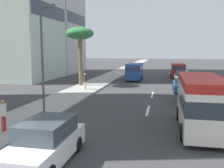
{
  "coord_description": "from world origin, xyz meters",
  "views": [
    {
      "loc": [
        -3.3,
        -1.1,
        4.36
      ],
      "look_at": [
        18.25,
        3.36,
        1.42
      ],
      "focal_mm": 40.77,
      "sensor_mm": 36.0,
      "label": 1
    }
  ],
  "objects_px": {
    "palm_tree": "(80,35)",
    "street_lamp": "(44,49)",
    "car_fourth": "(45,143)",
    "pedestrian_near_lamp": "(3,114)",
    "car_sixth": "(192,94)",
    "van_seventh": "(178,70)",
    "car_second": "(182,85)",
    "van_lead": "(134,71)",
    "pedestrian_mid_block": "(85,80)",
    "car_third": "(181,77)",
    "minibus_fifth": "(201,101)"
  },
  "relations": [
    {
      "from": "minibus_fifth",
      "to": "street_lamp",
      "type": "bearing_deg",
      "value": 89.81
    },
    {
      "from": "pedestrian_near_lamp",
      "to": "car_third",
      "type": "bearing_deg",
      "value": 37.63
    },
    {
      "from": "minibus_fifth",
      "to": "pedestrian_mid_block",
      "type": "relative_size",
      "value": 3.7
    },
    {
      "from": "pedestrian_near_lamp",
      "to": "street_lamp",
      "type": "relative_size",
      "value": 0.24
    },
    {
      "from": "minibus_fifth",
      "to": "palm_tree",
      "type": "bearing_deg",
      "value": 38.65
    },
    {
      "from": "pedestrian_mid_block",
      "to": "palm_tree",
      "type": "height_order",
      "value": "palm_tree"
    },
    {
      "from": "car_sixth",
      "to": "van_seventh",
      "type": "distance_m",
      "value": 20.0
    },
    {
      "from": "palm_tree",
      "to": "car_sixth",
      "type": "bearing_deg",
      "value": -121.3
    },
    {
      "from": "street_lamp",
      "to": "van_lead",
      "type": "bearing_deg",
      "value": -7.38
    },
    {
      "from": "car_second",
      "to": "car_third",
      "type": "xyz_separation_m",
      "value": [
        8.23,
        -0.39,
        0.01
      ]
    },
    {
      "from": "van_lead",
      "to": "car_sixth",
      "type": "xyz_separation_m",
      "value": [
        -15.01,
        -6.56,
        -0.66
      ]
    },
    {
      "from": "pedestrian_near_lamp",
      "to": "palm_tree",
      "type": "bearing_deg",
      "value": 66.55
    },
    {
      "from": "pedestrian_mid_block",
      "to": "palm_tree",
      "type": "xyz_separation_m",
      "value": [
        3.15,
        1.54,
        5.0
      ]
    },
    {
      "from": "car_third",
      "to": "palm_tree",
      "type": "relative_size",
      "value": 0.64
    },
    {
      "from": "car_sixth",
      "to": "pedestrian_near_lamp",
      "type": "distance_m",
      "value": 14.64
    },
    {
      "from": "pedestrian_near_lamp",
      "to": "street_lamp",
      "type": "bearing_deg",
      "value": 41.57
    },
    {
      "from": "car_fourth",
      "to": "palm_tree",
      "type": "bearing_deg",
      "value": -165.04
    },
    {
      "from": "car_fourth",
      "to": "palm_tree",
      "type": "xyz_separation_m",
      "value": [
        20.42,
        5.45,
        5.32
      ]
    },
    {
      "from": "van_lead",
      "to": "car_second",
      "type": "height_order",
      "value": "van_lead"
    },
    {
      "from": "van_seventh",
      "to": "pedestrian_mid_block",
      "type": "bearing_deg",
      "value": 146.38
    },
    {
      "from": "car_sixth",
      "to": "pedestrian_near_lamp",
      "type": "bearing_deg",
      "value": 134.43
    },
    {
      "from": "minibus_fifth",
      "to": "car_second",
      "type": "bearing_deg",
      "value": 0.49
    },
    {
      "from": "van_seventh",
      "to": "street_lamp",
      "type": "height_order",
      "value": "street_lamp"
    },
    {
      "from": "van_lead",
      "to": "street_lamp",
      "type": "xyz_separation_m",
      "value": [
        -22.45,
        2.91,
        3.02
      ]
    },
    {
      "from": "car_second",
      "to": "car_sixth",
      "type": "relative_size",
      "value": 0.98
    },
    {
      "from": "car_second",
      "to": "car_sixth",
      "type": "bearing_deg",
      "value": -175.95
    },
    {
      "from": "car_fourth",
      "to": "pedestrian_near_lamp",
      "type": "bearing_deg",
      "value": -126.57
    },
    {
      "from": "pedestrian_mid_block",
      "to": "street_lamp",
      "type": "height_order",
      "value": "street_lamp"
    },
    {
      "from": "van_lead",
      "to": "car_fourth",
      "type": "height_order",
      "value": "van_lead"
    },
    {
      "from": "pedestrian_mid_block",
      "to": "car_second",
      "type": "bearing_deg",
      "value": -57.14
    },
    {
      "from": "car_second",
      "to": "pedestrian_near_lamp",
      "type": "bearing_deg",
      "value": 147.87
    },
    {
      "from": "car_third",
      "to": "car_fourth",
      "type": "xyz_separation_m",
      "value": [
        -26.99,
        6.72,
        0.04
      ]
    },
    {
      "from": "van_lead",
      "to": "minibus_fifth",
      "type": "relative_size",
      "value": 0.78
    },
    {
      "from": "minibus_fifth",
      "to": "car_sixth",
      "type": "height_order",
      "value": "minibus_fifth"
    },
    {
      "from": "car_third",
      "to": "car_sixth",
      "type": "height_order",
      "value": "car_third"
    },
    {
      "from": "van_lead",
      "to": "car_sixth",
      "type": "distance_m",
      "value": 16.4
    },
    {
      "from": "car_third",
      "to": "van_seventh",
      "type": "relative_size",
      "value": 0.88
    },
    {
      "from": "car_second",
      "to": "car_third",
      "type": "relative_size",
      "value": 1.0
    },
    {
      "from": "car_third",
      "to": "street_lamp",
      "type": "height_order",
      "value": "street_lamp"
    },
    {
      "from": "car_sixth",
      "to": "van_seventh",
      "type": "bearing_deg",
      "value": 0.56
    },
    {
      "from": "palm_tree",
      "to": "street_lamp",
      "type": "bearing_deg",
      "value": -169.6
    },
    {
      "from": "van_seventh",
      "to": "pedestrian_mid_block",
      "type": "distance_m",
      "value": 18.89
    },
    {
      "from": "car_second",
      "to": "car_fourth",
      "type": "bearing_deg",
      "value": 161.36
    },
    {
      "from": "pedestrian_mid_block",
      "to": "van_seventh",
      "type": "bearing_deg",
      "value": -9.02
    },
    {
      "from": "van_lead",
      "to": "van_seventh",
      "type": "distance_m",
      "value": 8.08
    },
    {
      "from": "pedestrian_near_lamp",
      "to": "palm_tree",
      "type": "relative_size",
      "value": 0.24
    },
    {
      "from": "car_sixth",
      "to": "pedestrian_mid_block",
      "type": "relative_size",
      "value": 2.61
    },
    {
      "from": "car_fourth",
      "to": "minibus_fifth",
      "type": "height_order",
      "value": "minibus_fifth"
    },
    {
      "from": "minibus_fifth",
      "to": "pedestrian_mid_block",
      "type": "height_order",
      "value": "minibus_fifth"
    },
    {
      "from": "van_lead",
      "to": "van_seventh",
      "type": "bearing_deg",
      "value": 128.06
    }
  ]
}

